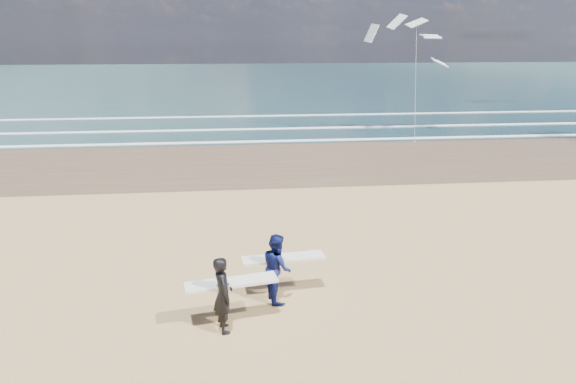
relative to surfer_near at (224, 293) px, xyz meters
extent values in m
cube|color=brown|center=(19.99, 17.48, -0.94)|extent=(220.00, 12.00, 0.01)
cube|color=#1B343B|center=(19.99, 71.48, -0.94)|extent=(220.00, 100.00, 0.02)
cube|color=white|center=(19.99, 22.28, -0.90)|extent=(220.00, 0.50, 0.05)
cube|color=white|center=(19.99, 26.98, -0.90)|extent=(220.00, 0.50, 0.05)
cube|color=white|center=(19.99, 33.48, -0.90)|extent=(220.00, 0.50, 0.05)
imported|color=black|center=(-0.02, -0.04, -0.02)|extent=(0.58, 0.76, 1.86)
cube|color=white|center=(0.18, 0.31, 0.11)|extent=(2.26, 0.91, 0.07)
imported|color=#0E154F|center=(1.35, 1.31, -0.03)|extent=(0.85, 1.01, 1.83)
cube|color=white|center=(1.55, 1.66, 0.07)|extent=(2.24, 0.75, 0.07)
cube|color=slate|center=(12.00, 20.91, -0.90)|extent=(0.12, 0.12, 0.10)
camera|label=1|loc=(0.34, -10.80, 5.72)|focal=32.00mm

